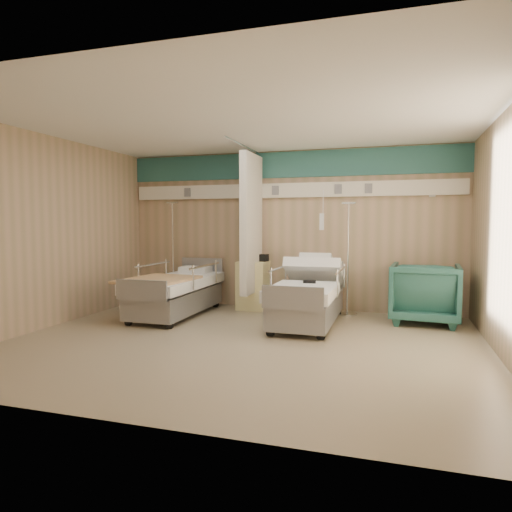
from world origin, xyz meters
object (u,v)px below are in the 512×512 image
Objects in this scene: bedside_cabinet at (253,285)px; visitor_armchair at (425,293)px; iv_stand_left at (173,284)px; bed_right at (308,303)px; iv_stand_right at (347,292)px; bed_left at (176,297)px.

bedside_cabinet is 2.86m from visitor_armchair.
iv_stand_left is (-1.53, -0.07, -0.03)m from bedside_cabinet.
bedside_cabinet reaches higher than bed_right.
iv_stand_right is (-1.19, 0.28, -0.08)m from visitor_armchair.
visitor_armchair reaches higher than bed_right.
bed_left is at bearing -139.40° from bedside_cabinet.
bed_right is at bearing 0.00° from bed_left.
bedside_cabinet is at bearing 2.50° from iv_stand_left.
bedside_cabinet is (1.05, 0.90, 0.11)m from bed_left.
bed_right is 1.16× the size of iv_stand_right.
bed_left is 1.13× the size of iv_stand_left.
bed_right is 1.46m from bedside_cabinet.
bed_right and bed_left have the same top height.
bed_left is at bearing -161.89° from iv_stand_right.
bedside_cabinet is at bearing 40.60° from bed_left.
bed_left is 2.84m from iv_stand_right.
iv_stand_right is at bearing 0.90° from iv_stand_left.
visitor_armchair is 0.53× the size of iv_stand_left.
bed_left is (-2.20, 0.00, 0.00)m from bed_right.
visitor_armchair is at bearing 8.76° from bed_left.
iv_stand_right reaches higher than bed_left.
bedside_cabinet is 1.65m from iv_stand_right.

